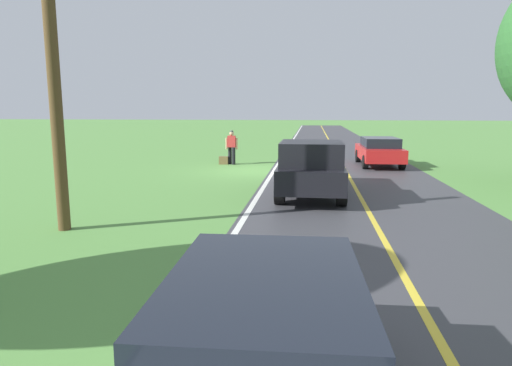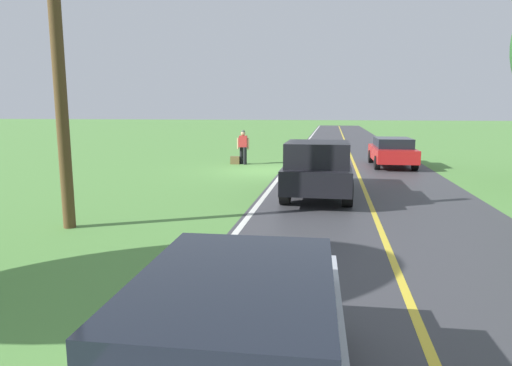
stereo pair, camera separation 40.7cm
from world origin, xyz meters
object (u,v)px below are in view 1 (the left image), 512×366
object	(u,v)px
suitcase_carried	(224,160)
sedan_ahead_same_lane	(264,357)
utility_pole_roadside	(53,70)
pickup_truck_passing	(311,166)
sedan_near_oncoming	(379,151)
hitchhiker_walking	(232,145)

from	to	relation	value
suitcase_carried	sedan_ahead_same_lane	size ratio (longest dim) A/B	0.10
suitcase_carried	sedan_ahead_same_lane	xyz separation A→B (m)	(-4.09, 18.91, 0.55)
sedan_ahead_same_lane	utility_pole_roadside	xyz separation A→B (m)	(5.33, -6.09, 2.89)
suitcase_carried	pickup_truck_passing	distance (m)	9.13
suitcase_carried	sedan_near_oncoming	size ratio (longest dim) A/B	0.10
pickup_truck_passing	sedan_ahead_same_lane	xyz separation A→B (m)	(0.36, 10.97, -0.21)
suitcase_carried	pickup_truck_passing	xyz separation A→B (m)	(-4.46, 7.94, 0.76)
hitchhiker_walking	sedan_near_oncoming	distance (m)	7.40
utility_pole_roadside	sedan_near_oncoming	bearing A→B (deg)	-124.39
suitcase_carried	sedan_ahead_same_lane	bearing A→B (deg)	9.04
utility_pole_roadside	hitchhiker_walking	bearing A→B (deg)	-97.29
suitcase_carried	sedan_ahead_same_lane	world-z (taller)	sedan_ahead_same_lane
hitchhiker_walking	suitcase_carried	bearing A→B (deg)	14.04
hitchhiker_walking	sedan_ahead_same_lane	distance (m)	19.36
sedan_ahead_same_lane	utility_pole_roadside	size ratio (longest dim) A/B	0.61
suitcase_carried	hitchhiker_walking	bearing A→B (deg)	100.86
utility_pole_roadside	suitcase_carried	bearing A→B (deg)	-95.52
sedan_near_oncoming	hitchhiker_walking	bearing A→B (deg)	2.29
pickup_truck_passing	sedan_near_oncoming	distance (m)	8.99
suitcase_carried	sedan_near_oncoming	bearing A→B (deg)	89.75
hitchhiker_walking	sedan_near_oncoming	world-z (taller)	hitchhiker_walking
hitchhiker_walking	pickup_truck_passing	bearing A→B (deg)	116.68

